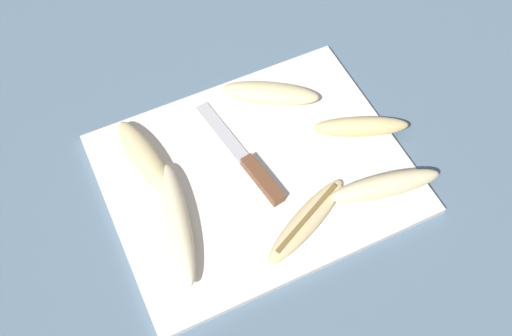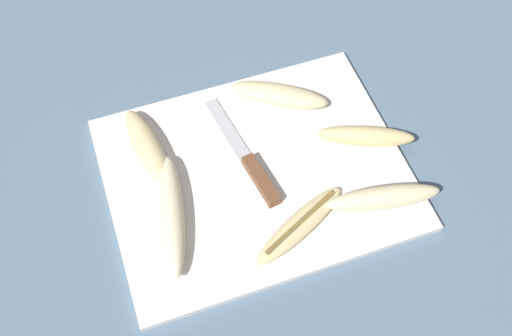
{
  "view_description": "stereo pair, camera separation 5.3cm",
  "coord_description": "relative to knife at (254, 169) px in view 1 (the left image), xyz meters",
  "views": [
    {
      "loc": [
        -0.21,
        -0.45,
        0.83
      ],
      "look_at": [
        0.0,
        0.0,
        0.02
      ],
      "focal_mm": 42.0,
      "sensor_mm": 36.0,
      "label": 1
    },
    {
      "loc": [
        -0.16,
        -0.47,
        0.83
      ],
      "look_at": [
        0.0,
        0.0,
        0.02
      ],
      "focal_mm": 42.0,
      "sensor_mm": 36.0,
      "label": 2
    }
  ],
  "objects": [
    {
      "name": "banana_mellow_near",
      "position": [
        0.03,
        -0.12,
        0.0
      ],
      "size": [
        0.18,
        0.11,
        0.02
      ],
      "rotation": [
        0.0,
        0.0,
        2.01
      ],
      "color": "beige",
      "rests_on": "cutting_board"
    },
    {
      "name": "banana_bright_far",
      "position": [
        -0.14,
        -0.04,
        0.01
      ],
      "size": [
        0.08,
        0.21,
        0.04
      ],
      "rotation": [
        0.0,
        0.0,
        6.08
      ],
      "color": "beige",
      "rests_on": "cutting_board"
    },
    {
      "name": "banana_spotted_left",
      "position": [
        0.19,
        -0.01,
        0.01
      ],
      "size": [
        0.16,
        0.09,
        0.03
      ],
      "rotation": [
        0.0,
        0.0,
        4.31
      ],
      "color": "#DBC684",
      "rests_on": "cutting_board"
    },
    {
      "name": "ground_plane",
      "position": [
        0.0,
        -0.0,
        -0.02
      ],
      "size": [
        4.0,
        4.0,
        0.0
      ],
      "primitive_type": "plane",
      "color": "slate"
    },
    {
      "name": "cutting_board",
      "position": [
        0.0,
        -0.0,
        -0.01
      ],
      "size": [
        0.47,
        0.37,
        0.01
      ],
      "color": "white",
      "rests_on": "ground_plane"
    },
    {
      "name": "banana_cream_curved",
      "position": [
        0.17,
        -0.12,
        0.01
      ],
      "size": [
        0.18,
        0.07,
        0.04
      ],
      "rotation": [
        0.0,
        0.0,
        1.38
      ],
      "color": "beige",
      "rests_on": "cutting_board"
    },
    {
      "name": "knife",
      "position": [
        0.0,
        0.0,
        0.0
      ],
      "size": [
        0.06,
        0.23,
        0.02
      ],
      "rotation": [
        0.0,
        0.0,
        0.15
      ],
      "color": "brown",
      "rests_on": "cutting_board"
    },
    {
      "name": "banana_ripe_center",
      "position": [
        -0.15,
        0.09,
        0.01
      ],
      "size": [
        0.07,
        0.17,
        0.03
      ],
      "rotation": [
        0.0,
        0.0,
        3.28
      ],
      "color": "beige",
      "rests_on": "cutting_board"
    },
    {
      "name": "banana_soft_right",
      "position": [
        0.09,
        0.12,
        0.01
      ],
      "size": [
        0.16,
        0.13,
        0.03
      ],
      "rotation": [
        0.0,
        0.0,
        1.01
      ],
      "color": "beige",
      "rests_on": "cutting_board"
    }
  ]
}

